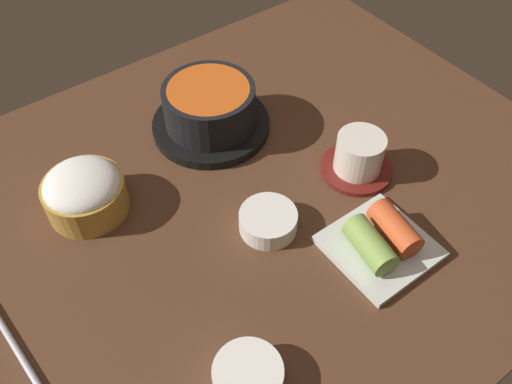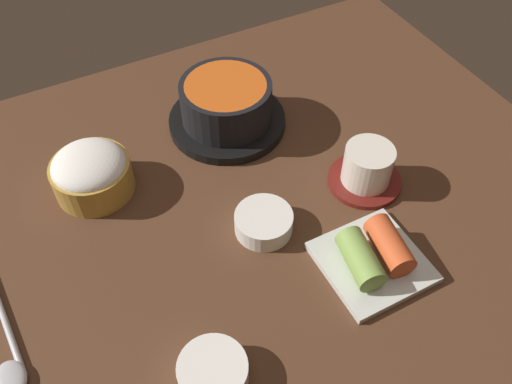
# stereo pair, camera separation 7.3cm
# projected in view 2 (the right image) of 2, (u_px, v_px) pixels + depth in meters

# --- Properties ---
(dining_table) EXTENTS (1.00, 0.76, 0.02)m
(dining_table) POSITION_uv_depth(u_px,v_px,m) (237.00, 206.00, 0.77)
(dining_table) COLOR #4C2D1C
(dining_table) RESTS_ON ground
(stone_pot) EXTENTS (0.19, 0.19, 0.08)m
(stone_pot) POSITION_uv_depth(u_px,v_px,m) (226.00, 106.00, 0.84)
(stone_pot) COLOR black
(stone_pot) RESTS_ON dining_table
(rice_bowl) EXTENTS (0.11, 0.11, 0.07)m
(rice_bowl) POSITION_uv_depth(u_px,v_px,m) (91.00, 172.00, 0.75)
(rice_bowl) COLOR #B78C38
(rice_bowl) RESTS_ON dining_table
(tea_cup_with_saucer) EXTENTS (0.11, 0.11, 0.06)m
(tea_cup_with_saucer) POSITION_uv_depth(u_px,v_px,m) (367.00, 168.00, 0.76)
(tea_cup_with_saucer) COLOR maroon
(tea_cup_with_saucer) RESTS_ON dining_table
(banchan_cup_center) EXTENTS (0.08, 0.08, 0.03)m
(banchan_cup_center) POSITION_uv_depth(u_px,v_px,m) (264.00, 222.00, 0.72)
(banchan_cup_center) COLOR white
(banchan_cup_center) RESTS_ON dining_table
(kimchi_plate) EXTENTS (0.13, 0.13, 0.05)m
(kimchi_plate) POSITION_uv_depth(u_px,v_px,m) (374.00, 256.00, 0.68)
(kimchi_plate) COLOR silver
(kimchi_plate) RESTS_ON dining_table
(side_bowl_near) EXTENTS (0.08, 0.08, 0.03)m
(side_bowl_near) POSITION_uv_depth(u_px,v_px,m) (213.00, 372.00, 0.58)
(side_bowl_near) COLOR white
(side_bowl_near) RESTS_ON dining_table
(spoon) EXTENTS (0.04, 0.20, 0.01)m
(spoon) POSITION_uv_depth(u_px,v_px,m) (7.00, 355.00, 0.61)
(spoon) COLOR #B7B7BC
(spoon) RESTS_ON dining_table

